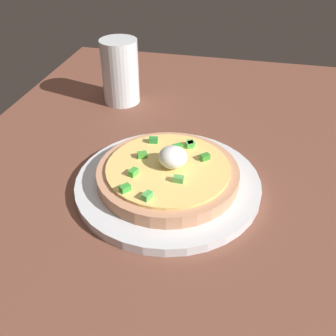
{
  "coord_description": "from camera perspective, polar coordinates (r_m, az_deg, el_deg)",
  "views": [
    {
      "loc": [
        37.21,
        7.46,
        37.48
      ],
      "look_at": [
        -4.3,
        -2.01,
        6.58
      ],
      "focal_mm": 42.09,
      "sensor_mm": 36.0,
      "label": 1
    }
  ],
  "objects": [
    {
      "name": "plate",
      "position": [
        0.54,
        -0.0,
        -2.26
      ],
      "size": [
        25.3,
        25.3,
        1.28
      ],
      "primitive_type": "cylinder",
      "color": "silver",
      "rests_on": "dining_table"
    },
    {
      "name": "dining_table",
      "position": [
        0.52,
        1.12,
        -7.39
      ],
      "size": [
        111.05,
        72.7,
        3.29
      ],
      "primitive_type": "cube",
      "color": "brown",
      "rests_on": "ground"
    },
    {
      "name": "cup_near",
      "position": [
        0.75,
        -6.91,
        13.48
      ],
      "size": [
        6.81,
        6.81,
        11.82
      ],
      "color": "silver",
      "rests_on": "dining_table"
    },
    {
      "name": "pizza",
      "position": [
        0.53,
        0.03,
        -0.66
      ],
      "size": [
        19.2,
        19.2,
        5.03
      ],
      "color": "tan",
      "rests_on": "plate"
    }
  ]
}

